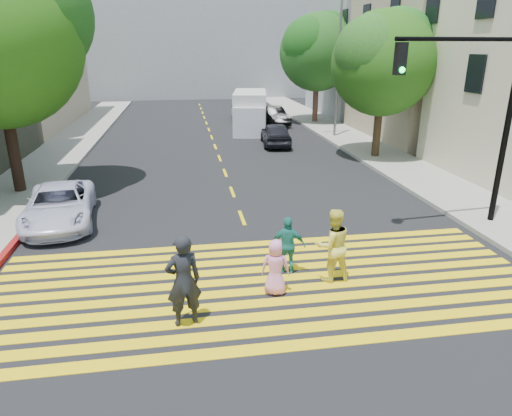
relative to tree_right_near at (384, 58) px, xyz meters
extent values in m
plane|color=black|center=(-8.12, -13.76, -5.02)|extent=(120.00, 120.00, 0.00)
cube|color=gray|center=(-16.62, 8.24, -4.95)|extent=(3.00, 40.00, 0.15)
cube|color=gray|center=(0.38, 1.24, -4.95)|extent=(3.00, 60.00, 0.15)
cube|color=maroon|center=(-15.02, -7.76, -4.94)|extent=(0.20, 8.00, 0.16)
cube|color=yellow|center=(-8.12, -14.96, -5.02)|extent=(13.40, 0.35, 0.01)
cube|color=yellow|center=(-8.12, -14.41, -5.02)|extent=(13.40, 0.35, 0.01)
cube|color=yellow|center=(-8.12, -13.86, -5.02)|extent=(13.40, 0.35, 0.01)
cube|color=yellow|center=(-8.12, -13.31, -5.02)|extent=(13.40, 0.35, 0.01)
cube|color=yellow|center=(-8.12, -12.76, -5.02)|extent=(13.40, 0.35, 0.01)
cube|color=yellow|center=(-8.12, -12.21, -5.02)|extent=(13.40, 0.35, 0.01)
cube|color=yellow|center=(-8.12, -11.66, -5.02)|extent=(13.40, 0.35, 0.01)
cube|color=yellow|center=(-8.12, -11.11, -5.02)|extent=(13.40, 0.35, 0.01)
cube|color=yellow|center=(-8.12, -10.56, -5.02)|extent=(13.40, 0.35, 0.01)
cube|color=yellow|center=(-8.12, -10.01, -5.02)|extent=(13.40, 0.35, 0.01)
cube|color=yellow|center=(-8.12, -7.76, -5.02)|extent=(0.12, 1.40, 0.01)
cube|color=yellow|center=(-8.12, -4.76, -5.02)|extent=(0.12, 1.40, 0.01)
cube|color=yellow|center=(-8.12, -1.76, -5.02)|extent=(0.12, 1.40, 0.01)
cube|color=yellow|center=(-8.12, 1.24, -5.02)|extent=(0.12, 1.40, 0.01)
cube|color=yellow|center=(-8.12, 4.24, -5.02)|extent=(0.12, 1.40, 0.01)
cube|color=yellow|center=(-8.12, 7.24, -5.02)|extent=(0.12, 1.40, 0.01)
cube|color=yellow|center=(-8.12, 10.24, -5.02)|extent=(0.12, 1.40, 0.01)
cube|color=yellow|center=(-8.12, 13.24, -5.02)|extent=(0.12, 1.40, 0.01)
cube|color=yellow|center=(-8.12, 16.24, -5.02)|extent=(0.12, 1.40, 0.01)
cube|color=yellow|center=(-8.12, 19.24, -5.02)|extent=(0.12, 1.40, 0.01)
cube|color=yellow|center=(-8.12, 22.24, -5.02)|extent=(0.12, 1.40, 0.01)
cube|color=yellow|center=(-8.12, 25.24, -5.02)|extent=(0.12, 1.40, 0.01)
cube|color=tan|center=(6.88, 5.24, -0.02)|extent=(10.00, 10.00, 10.00)
cube|color=gray|center=(6.88, 16.24, -0.02)|extent=(10.00, 10.00, 10.00)
cube|color=gray|center=(-8.12, 34.24, 0.98)|extent=(30.00, 8.00, 12.00)
cylinder|color=black|center=(-16.46, -3.64, -3.41)|extent=(0.51, 0.51, 3.22)
sphere|color=#16420D|center=(-15.32, -3.06, 1.61)|extent=(5.62, 5.62, 4.65)
cylinder|color=black|center=(-0.06, -0.05, -3.67)|extent=(0.50, 0.50, 2.71)
sphere|color=#1C5314|center=(-0.06, -0.05, -0.28)|extent=(6.35, 6.35, 5.10)
sphere|color=#166512|center=(0.84, 0.51, 0.49)|extent=(4.76, 4.76, 3.82)
sphere|color=black|center=(-0.86, -0.48, 0.23)|extent=(4.44, 4.44, 3.57)
cylinder|color=#3D2820|center=(0.12, 11.90, -3.56)|extent=(0.54, 0.54, 2.93)
sphere|color=#234114|center=(0.12, 11.90, 0.14)|extent=(7.41, 7.41, 5.58)
sphere|color=black|center=(1.01, 12.62, 0.97)|extent=(5.56, 5.56, 4.18)
sphere|color=#144113|center=(-0.69, 11.32, 0.69)|extent=(5.19, 5.19, 3.90)
imported|color=black|center=(-10.12, -13.84, -4.02)|extent=(0.83, 0.64, 2.01)
imported|color=#F1E451|center=(-6.50, -12.47, -4.09)|extent=(0.96, 0.78, 1.87)
imported|color=pink|center=(-8.01, -12.90, -4.34)|extent=(0.75, 0.58, 1.36)
imported|color=#217D79|center=(-7.49, -11.91, -4.26)|extent=(0.96, 0.60, 1.52)
imported|color=silver|center=(-14.09, -7.29, -4.40)|extent=(2.59, 4.69, 1.24)
imported|color=black|center=(-4.54, 4.05, -4.35)|extent=(1.97, 4.11, 1.35)
imported|color=gray|center=(-5.08, 14.40, -4.33)|extent=(2.41, 4.96, 1.39)
imported|color=black|center=(-3.22, 11.50, -4.35)|extent=(2.02, 4.27, 1.35)
cube|color=silver|center=(-5.29, 9.33, -3.69)|extent=(3.00, 5.62, 2.67)
cube|color=silver|center=(-5.68, 7.01, -4.06)|extent=(2.21, 1.60, 1.92)
cylinder|color=black|center=(-6.45, 7.57, -4.65)|extent=(0.39, 0.78, 0.75)
cylinder|color=#292828|center=(-4.77, 7.29, -4.65)|extent=(0.39, 0.78, 0.75)
cylinder|color=black|center=(-5.81, 11.36, -4.65)|extent=(0.39, 0.78, 0.75)
cylinder|color=black|center=(-4.13, 11.08, -4.65)|extent=(0.39, 0.78, 0.75)
cylinder|color=black|center=(-0.12, -9.63, -1.96)|extent=(0.20, 0.20, 6.13)
cylinder|color=black|center=(-2.16, -9.79, 0.70)|extent=(4.08, 0.45, 0.12)
cube|color=black|center=(-3.99, -9.94, 0.19)|extent=(0.29, 0.29, 0.86)
sphere|color=#0CDD44|center=(-3.98, -10.08, -0.10)|extent=(0.18, 0.18, 0.16)
cylinder|color=slate|center=(-0.31, 5.86, -0.76)|extent=(0.17, 0.17, 8.53)
camera|label=1|loc=(-9.98, -22.24, 0.48)|focal=32.00mm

